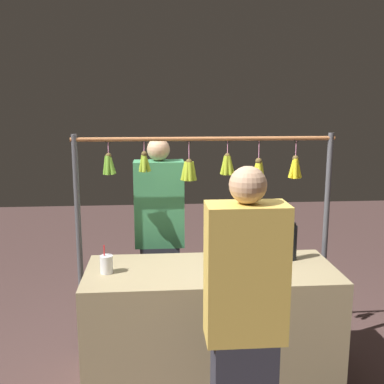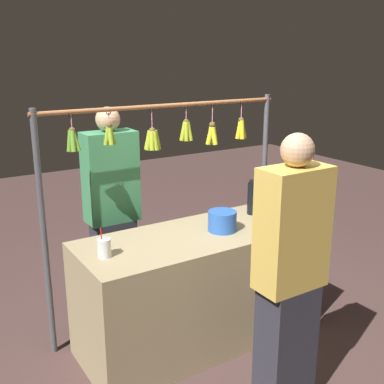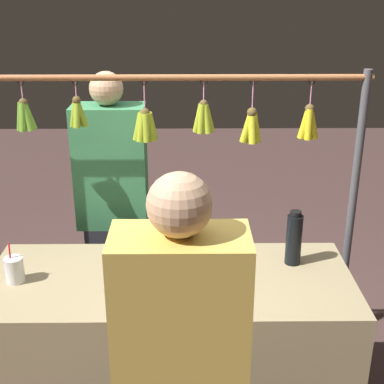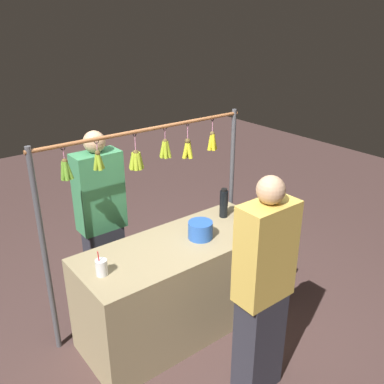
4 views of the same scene
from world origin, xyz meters
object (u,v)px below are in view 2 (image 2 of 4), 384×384
Objects in this scene: drink_cup at (104,248)px; vendor_person at (113,216)px; customer_person at (289,281)px; water_bottle at (252,198)px; blue_bucket at (222,221)px.

vendor_person is (-0.37, -0.74, -0.07)m from drink_cup.
drink_cup is 1.17m from customer_person.
water_bottle is 1.17m from customer_person.
water_bottle is 1.36× the size of blue_bucket.
vendor_person is at bearing -54.25° from blue_bucket.
water_bottle is 1.14m from vendor_person.
water_bottle is at bearing 149.46° from vendor_person.
water_bottle is at bearing -118.30° from customer_person.
blue_bucket is 1.06× the size of drink_cup.
customer_person reaches higher than blue_bucket.
vendor_person is (0.54, -0.76, -0.08)m from blue_bucket.
blue_bucket is 0.12× the size of vendor_person.
drink_cup is 0.11× the size of vendor_person.
drink_cup is 0.83m from vendor_person.
customer_person is at bearing 132.71° from drink_cup.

